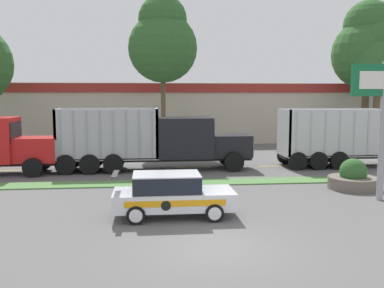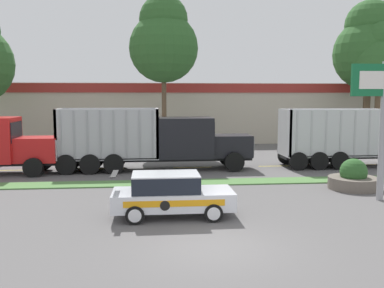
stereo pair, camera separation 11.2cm
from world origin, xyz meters
TOP-DOWN VIEW (x-y plane):
  - ground_plane at (0.00, 0.00)m, footprint 600.00×600.00m
  - grass_verge at (0.00, 9.30)m, footprint 120.00×1.51m
  - centre_line_2 at (-10.07, 14.06)m, footprint 2.40×0.14m
  - centre_line_3 at (-4.67, 14.06)m, footprint 2.40×0.14m
  - centre_line_4 at (0.73, 14.06)m, footprint 2.40×0.14m
  - centre_line_5 at (6.13, 14.06)m, footprint 2.40×0.14m
  - centre_line_6 at (11.53, 14.06)m, footprint 2.40×0.14m
  - dump_truck_mid at (-0.79, 13.42)m, footprint 11.47×2.58m
  - dump_truck_trail at (12.72, 13.57)m, footprint 11.06×2.59m
  - rally_car at (-1.11, 3.35)m, footprint 4.42×1.99m
  - store_sign_post at (7.88, 5.00)m, footprint 2.91×0.28m
  - stone_planter at (7.78, 7.22)m, footprint 2.33×2.33m
  - store_building_backdrop at (3.51, 32.42)m, footprint 39.59×12.10m
  - tree_behind_centre at (17.55, 22.91)m, footprint 4.94×4.94m
  - tree_behind_right at (-0.77, 21.43)m, footprint 5.31×5.31m
  - tree_behind_far_right at (17.31, 24.44)m, footprint 6.19×6.19m

SIDE VIEW (x-z plane):
  - ground_plane at x=0.00m, z-range 0.00..0.00m
  - centre_line_2 at x=-10.07m, z-range 0.00..0.01m
  - centre_line_3 at x=-4.67m, z-range 0.00..0.01m
  - centre_line_4 at x=0.73m, z-range 0.00..0.01m
  - centre_line_5 at x=6.13m, z-range 0.00..0.01m
  - centre_line_6 at x=11.53m, z-range 0.00..0.01m
  - grass_verge at x=0.00m, z-range 0.00..0.06m
  - stone_planter at x=7.78m, z-range -0.23..1.23m
  - rally_car at x=-1.11m, z-range 0.01..1.65m
  - dump_truck_mid at x=-0.79m, z-range -0.16..3.52m
  - dump_truck_trail at x=12.72m, z-range -0.17..3.58m
  - store_building_backdrop at x=3.51m, z-range 0.00..5.56m
  - store_sign_post at x=7.88m, z-range 1.27..7.10m
  - tree_behind_centre at x=17.55m, z-range 2.10..12.81m
  - tree_behind_right at x=-0.77m, z-range 2.57..14.63m
  - tree_behind_far_right at x=17.31m, z-range 2.30..15.02m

